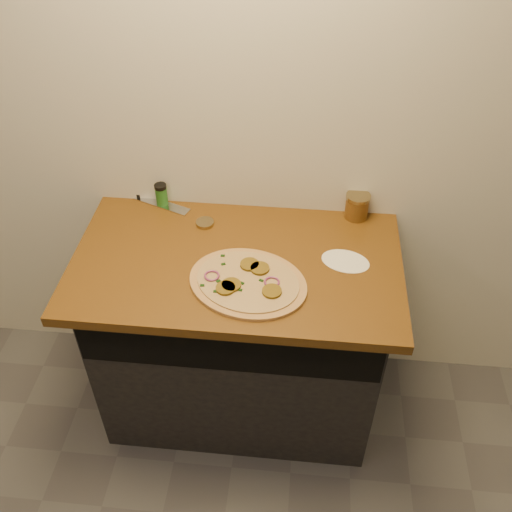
# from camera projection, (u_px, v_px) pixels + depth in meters

# --- Properties ---
(cabinet) EXTENTS (1.10, 0.60, 0.86)m
(cabinet) POSITION_uv_depth(u_px,v_px,m) (240.00, 337.00, 2.40)
(cabinet) COLOR black
(cabinet) RESTS_ON ground
(countertop) EXTENTS (1.20, 0.70, 0.04)m
(countertop) POSITION_uv_depth(u_px,v_px,m) (237.00, 263.00, 2.08)
(countertop) COLOR brown
(countertop) RESTS_ON cabinet
(pizza) EXTENTS (0.52, 0.52, 0.03)m
(pizza) POSITION_uv_depth(u_px,v_px,m) (248.00, 282.00, 1.97)
(pizza) COLOR tan
(pizza) RESTS_ON countertop
(chefs_knife) EXTENTS (0.35, 0.17, 0.02)m
(chefs_knife) POSITION_uv_depth(u_px,v_px,m) (144.00, 197.00, 2.34)
(chefs_knife) COLOR #B7BAC1
(chefs_knife) RESTS_ON countertop
(mason_jar_lid) EXTENTS (0.09, 0.09, 0.01)m
(mason_jar_lid) POSITION_uv_depth(u_px,v_px,m) (205.00, 223.00, 2.22)
(mason_jar_lid) COLOR #948156
(mason_jar_lid) RESTS_ON countertop
(salsa_jar) EXTENTS (0.10, 0.10, 0.10)m
(salsa_jar) POSITION_uv_depth(u_px,v_px,m) (357.00, 206.00, 2.22)
(salsa_jar) COLOR maroon
(salsa_jar) RESTS_ON countertop
(spice_shaker) EXTENTS (0.05, 0.05, 0.10)m
(spice_shaker) POSITION_uv_depth(u_px,v_px,m) (161.00, 195.00, 2.28)
(spice_shaker) COLOR #246720
(spice_shaker) RESTS_ON countertop
(flour_spill) EXTENTS (0.21, 0.21, 0.00)m
(flour_spill) POSITION_uv_depth(u_px,v_px,m) (345.00, 261.00, 2.06)
(flour_spill) COLOR silver
(flour_spill) RESTS_ON countertop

